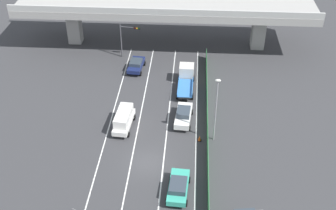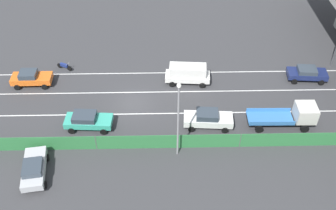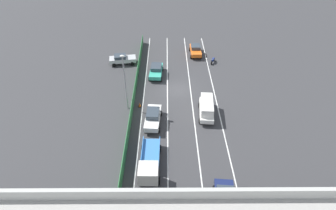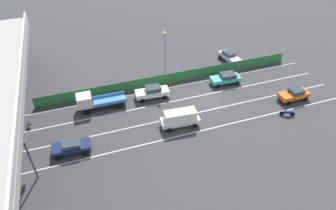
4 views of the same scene
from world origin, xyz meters
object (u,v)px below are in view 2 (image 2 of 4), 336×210
at_px(car_sedan_navy, 307,73).
at_px(motorcycle, 64,66).
at_px(car_van_white, 188,73).
at_px(car_sedan_white, 208,118).
at_px(traffic_cone, 173,139).
at_px(street_lamp, 178,115).
at_px(parked_wagon_silver, 34,168).
at_px(car_taxi_teal, 88,120).
at_px(flatbed_truck_blue, 293,115).
at_px(car_taxi_orange, 31,78).

xyz_separation_m(car_sedan_navy, motorcycle, (-2.48, -27.00, -0.40)).
distance_m(car_van_white, motorcycle, 14.16).
xyz_separation_m(car_sedan_white, traffic_cone, (1.94, -3.36, -0.66)).
bearing_deg(street_lamp, parked_wagon_silver, -79.66).
xyz_separation_m(car_sedan_navy, car_taxi_teal, (7.01, -23.04, 0.05)).
relative_size(car_sedan_white, motorcycle, 2.65).
bearing_deg(flatbed_truck_blue, car_sedan_navy, 154.13).
xyz_separation_m(parked_wagon_silver, traffic_cone, (-3.78, 11.82, -0.60)).
distance_m(motorcycle, street_lamp, 18.51).
bearing_deg(traffic_cone, street_lamp, 11.46).
bearing_deg(car_van_white, traffic_cone, -11.70).
xyz_separation_m(parked_wagon_silver, street_lamp, (-2.21, 12.14, 3.86)).
height_order(car_sedan_navy, traffic_cone, car_sedan_navy).
relative_size(car_taxi_orange, car_van_white, 0.87).
bearing_deg(car_van_white, car_taxi_orange, -89.99).
relative_size(car_sedan_white, street_lamp, 0.60).
bearing_deg(car_taxi_teal, car_sedan_white, 89.63).
height_order(motorcycle, street_lamp, street_lamp).
bearing_deg(car_sedan_white, car_taxi_orange, -110.37).
bearing_deg(parked_wagon_silver, traffic_cone, 107.74).
bearing_deg(car_van_white, street_lamp, -8.25).
relative_size(car_van_white, flatbed_truck_blue, 0.77).
bearing_deg(motorcycle, street_lamp, 43.44).
relative_size(car_sedan_navy, motorcycle, 2.44).
distance_m(car_taxi_teal, flatbed_truck_blue, 19.58).
relative_size(car_sedan_white, parked_wagon_silver, 1.04).
bearing_deg(car_sedan_white, car_taxi_teal, -90.37).
xyz_separation_m(car_taxi_orange, car_van_white, (-0.00, 16.90, 0.33)).
bearing_deg(flatbed_truck_blue, car_van_white, -125.56).
relative_size(car_taxi_orange, traffic_cone, 6.71).
height_order(car_sedan_navy, motorcycle, car_sedan_navy).
xyz_separation_m(car_van_white, motorcycle, (-2.72, -13.88, -0.78)).
height_order(flatbed_truck_blue, parked_wagon_silver, flatbed_truck_blue).
distance_m(motorcycle, traffic_cone, 16.67).
bearing_deg(motorcycle, traffic_cone, 46.36).
distance_m(car_taxi_orange, street_lamp, 18.94).
height_order(car_taxi_teal, parked_wagon_silver, car_taxi_teal).
distance_m(car_sedan_navy, car_taxi_orange, 30.02).
bearing_deg(car_sedan_navy, parked_wagon_silver, -64.43).
height_order(flatbed_truck_blue, traffic_cone, flatbed_truck_blue).
bearing_deg(car_taxi_orange, car_sedan_white, 69.63).
relative_size(flatbed_truck_blue, motorcycle, 3.54).
bearing_deg(car_taxi_orange, car_van_white, 90.01).
bearing_deg(street_lamp, car_sedan_white, 139.06).
relative_size(car_sedan_navy, traffic_cone, 6.89).
height_order(car_sedan_white, traffic_cone, car_sedan_white).
xyz_separation_m(car_sedan_white, parked_wagon_silver, (5.72, -15.18, -0.06)).
bearing_deg(car_sedan_navy, traffic_cone, -58.87).
bearing_deg(street_lamp, car_sedan_navy, 125.91).
bearing_deg(parked_wagon_silver, flatbed_truck_blue, 103.66).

